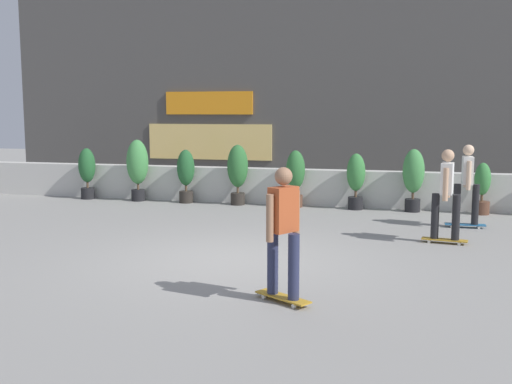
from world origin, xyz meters
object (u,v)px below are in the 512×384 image
at_px(potted_plant_3, 238,170).
at_px(skater_mid_plaza, 283,228).
at_px(potted_plant_7, 482,187).
at_px(skater_by_wall_left, 467,182).
at_px(potted_plant_1, 137,165).
at_px(potted_plant_5, 356,178).
at_px(potted_plant_0, 87,170).
at_px(skater_far_right, 447,192).
at_px(potted_plant_2, 186,173).
at_px(potted_plant_4, 295,175).
at_px(potted_plant_6, 413,175).

relative_size(potted_plant_3, skater_mid_plaza, 0.90).
bearing_deg(potted_plant_7, skater_by_wall_left, -105.09).
xyz_separation_m(potted_plant_1, potted_plant_3, (2.74, 0.00, -0.06)).
relative_size(potted_plant_3, potted_plant_5, 1.12).
distance_m(potted_plant_0, skater_far_right, 9.73).
xyz_separation_m(potted_plant_7, skater_mid_plaza, (-3.09, -7.53, 0.31)).
bearing_deg(potted_plant_2, skater_far_right, -28.92).
height_order(potted_plant_2, skater_far_right, skater_far_right).
bearing_deg(potted_plant_0, potted_plant_4, -0.00).
bearing_deg(potted_plant_1, skater_far_right, -24.44).
bearing_deg(potted_plant_7, skater_mid_plaza, -112.32).
height_order(potted_plant_3, skater_by_wall_left, skater_by_wall_left).
relative_size(potted_plant_4, potted_plant_6, 0.95).
relative_size(potted_plant_0, skater_by_wall_left, 0.81).
xyz_separation_m(potted_plant_2, potted_plant_7, (7.23, 0.00, -0.15)).
bearing_deg(skater_by_wall_left, potted_plant_4, 154.94).
xyz_separation_m(potted_plant_3, potted_plant_4, (1.48, -0.00, -0.08)).
relative_size(potted_plant_3, potted_plant_7, 1.28).
bearing_deg(potted_plant_6, potted_plant_3, 180.00).
height_order(potted_plant_1, skater_mid_plaza, skater_mid_plaza).
relative_size(potted_plant_6, skater_mid_plaza, 0.87).
height_order(skater_by_wall_left, skater_mid_plaza, same).
xyz_separation_m(potted_plant_1, skater_mid_plaza, (5.49, -7.53, -0.01)).
height_order(potted_plant_0, potted_plant_1, potted_plant_1).
height_order(potted_plant_7, skater_by_wall_left, skater_by_wall_left).
bearing_deg(potted_plant_6, potted_plant_4, 180.00).
bearing_deg(skater_by_wall_left, potted_plant_7, 74.91).
xyz_separation_m(potted_plant_4, potted_plant_7, (4.35, 0.00, -0.17)).
bearing_deg(potted_plant_0, potted_plant_1, 0.00).
distance_m(potted_plant_3, skater_by_wall_left, 5.65).
height_order(potted_plant_1, potted_plant_3, potted_plant_1).
bearing_deg(potted_plant_5, potted_plant_1, -180.00).
bearing_deg(potted_plant_6, potted_plant_7, 0.00).
relative_size(potted_plant_2, skater_mid_plaza, 0.81).
distance_m(potted_plant_2, potted_plant_4, 2.87).
bearing_deg(skater_mid_plaza, potted_plant_1, 126.08).
distance_m(potted_plant_1, potted_plant_5, 5.70).
bearing_deg(potted_plant_1, potted_plant_5, 0.00).
bearing_deg(skater_far_right, potted_plant_7, 74.38).
xyz_separation_m(potted_plant_4, potted_plant_6, (2.82, 0.00, 0.06)).
distance_m(potted_plant_2, potted_plant_3, 1.40).
xyz_separation_m(potted_plant_0, potted_plant_2, (2.83, -0.00, 0.00)).
xyz_separation_m(potted_plant_3, potted_plant_7, (5.84, 0.00, -0.26)).
height_order(potted_plant_1, potted_plant_2, potted_plant_1).
relative_size(potted_plant_6, skater_by_wall_left, 0.87).
bearing_deg(potted_plant_0, skater_far_right, -20.83).
bearing_deg(potted_plant_6, potted_plant_0, 180.00).
bearing_deg(potted_plant_4, potted_plant_3, 180.00).
relative_size(potted_plant_0, potted_plant_3, 0.90).
height_order(potted_plant_1, skater_by_wall_left, skater_by_wall_left).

